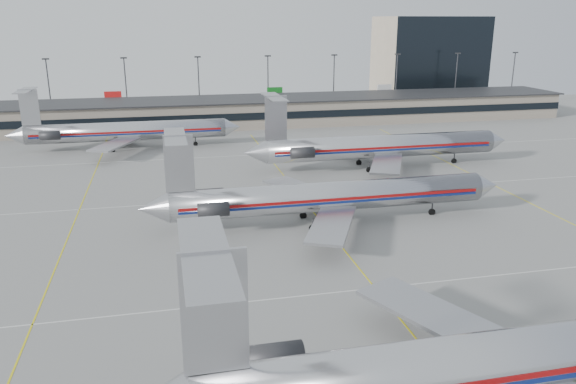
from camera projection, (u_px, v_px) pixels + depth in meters
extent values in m
plane|color=gray|center=(422.00, 346.00, 43.15)|extent=(260.00, 260.00, 0.00)
cube|color=silver|center=(375.00, 288.00, 52.48)|extent=(160.00, 0.15, 0.02)
cube|color=gray|center=(242.00, 112.00, 133.69)|extent=(160.00, 16.00, 6.00)
cube|color=black|center=(247.00, 117.00, 126.08)|extent=(160.00, 0.20, 1.60)
cube|color=#2D2D30|center=(242.00, 99.00, 132.78)|extent=(162.00, 17.00, 0.30)
cylinder|color=#38383D|center=(49.00, 91.00, 136.07)|extent=(0.30, 0.30, 15.00)
cube|color=#2D2D30|center=(45.00, 59.00, 133.83)|extent=(1.60, 0.40, 0.35)
cylinder|color=#38383D|center=(126.00, 89.00, 139.81)|extent=(0.30, 0.30, 15.00)
cube|color=#2D2D30|center=(124.00, 58.00, 137.58)|extent=(1.60, 0.40, 0.35)
cylinder|color=#38383D|center=(199.00, 87.00, 143.56)|extent=(0.30, 0.30, 15.00)
cube|color=#2D2D30|center=(198.00, 57.00, 141.32)|extent=(1.60, 0.40, 0.35)
cylinder|color=#38383D|center=(268.00, 86.00, 147.30)|extent=(0.30, 0.30, 15.00)
cube|color=#2D2D30|center=(268.00, 56.00, 145.07)|extent=(1.60, 0.40, 0.35)
cylinder|color=#38383D|center=(334.00, 84.00, 151.05)|extent=(0.30, 0.30, 15.00)
cube|color=#2D2D30|center=(334.00, 55.00, 148.81)|extent=(1.60, 0.40, 0.35)
cylinder|color=#38383D|center=(396.00, 82.00, 154.79)|extent=(0.30, 0.30, 15.00)
cube|color=#2D2D30|center=(398.00, 54.00, 152.56)|extent=(1.60, 0.40, 0.35)
cylinder|color=#38383D|center=(456.00, 81.00, 158.54)|extent=(0.30, 0.30, 15.00)
cube|color=#2D2D30|center=(458.00, 53.00, 156.30)|extent=(1.60, 0.40, 0.35)
cylinder|color=#38383D|center=(512.00, 79.00, 162.28)|extent=(0.30, 0.30, 15.00)
cube|color=#2D2D30|center=(516.00, 53.00, 160.05)|extent=(1.60, 0.40, 0.35)
cube|color=tan|center=(428.00, 59.00, 171.79)|extent=(30.00, 20.00, 25.00)
cylinder|color=silver|center=(528.00, 357.00, 35.34)|extent=(42.18, 3.90, 3.90)
cube|color=#990B0C|center=(549.00, 373.00, 33.47)|extent=(40.07, 0.05, 0.37)
cube|color=navy|center=(548.00, 379.00, 33.59)|extent=(40.07, 0.05, 0.30)
cube|color=#ACACB1|center=(441.00, 318.00, 42.10)|extent=(9.81, 14.30, 0.34)
cube|color=#ACACB1|center=(215.00, 313.00, 29.66)|extent=(3.59, 0.26, 7.17)
cube|color=#ACACB1|center=(206.00, 254.00, 28.60)|extent=(2.53, 11.07, 0.19)
cylinder|color=#2D2D30|center=(273.00, 358.00, 34.76)|extent=(3.80, 1.79, 1.79)
cylinder|color=#2D2D30|center=(458.00, 378.00, 37.88)|extent=(0.21, 0.21, 1.74)
cylinder|color=silver|center=(331.00, 196.00, 68.51)|extent=(38.89, 3.60, 3.60)
cone|color=silver|center=(486.00, 186.00, 72.88)|extent=(3.11, 3.60, 3.60)
cone|color=#ACACB1|center=(153.00, 208.00, 64.09)|extent=(3.50, 3.60, 3.60)
cube|color=#990B0C|center=(335.00, 200.00, 66.78)|extent=(36.95, 0.05, 0.34)
cube|color=navy|center=(335.00, 203.00, 66.89)|extent=(36.95, 0.05, 0.27)
cube|color=#ACACB1|center=(302.00, 189.00, 74.74)|extent=(9.04, 13.18, 0.31)
cube|color=#ACACB1|center=(332.00, 224.00, 62.04)|extent=(9.04, 13.18, 0.31)
cube|color=#ACACB1|center=(179.00, 164.00, 63.26)|extent=(3.31, 0.24, 6.61)
cube|color=#ACACB1|center=(175.00, 137.00, 62.29)|extent=(2.33, 10.21, 0.18)
cylinder|color=#2D2D30|center=(209.00, 195.00, 67.97)|extent=(3.50, 1.65, 1.65)
cylinder|color=#2D2D30|center=(213.00, 210.00, 62.80)|extent=(3.50, 1.65, 1.65)
cylinder|color=#2D2D30|center=(432.00, 209.00, 72.10)|extent=(0.19, 0.19, 1.60)
cylinder|color=#2D2D30|center=(313.00, 225.00, 66.49)|extent=(0.19, 0.19, 1.60)
cylinder|color=#2D2D30|center=(303.00, 212.00, 70.84)|extent=(0.19, 0.19, 1.60)
cylinder|color=black|center=(432.00, 212.00, 72.24)|extent=(0.88, 0.29, 0.88)
cylinder|color=silver|center=(382.00, 146.00, 94.46)|extent=(39.61, 3.86, 3.86)
cone|color=silver|center=(497.00, 141.00, 98.93)|extent=(3.34, 3.86, 3.86)
cone|color=#ACACB1|center=(255.00, 153.00, 89.95)|extent=(3.75, 3.86, 3.86)
cube|color=#990B0C|center=(387.00, 148.00, 92.61)|extent=(37.63, 0.05, 0.36)
cube|color=navy|center=(386.00, 150.00, 92.73)|extent=(37.63, 0.05, 0.29)
cube|color=#ACACB1|center=(356.00, 144.00, 101.14)|extent=(9.70, 14.13, 0.33)
cube|color=#ACACB1|center=(387.00, 163.00, 87.53)|extent=(9.70, 14.13, 0.33)
cube|color=#ACACB1|center=(276.00, 118.00, 89.06)|extent=(3.54, 0.26, 7.09)
cube|color=#ACACB1|center=(274.00, 97.00, 88.01)|extent=(2.50, 10.95, 0.19)
cylinder|color=#2D2D30|center=(294.00, 145.00, 94.10)|extent=(3.75, 1.77, 1.77)
cylinder|color=#2D2D30|center=(302.00, 153.00, 88.56)|extent=(3.75, 1.77, 1.77)
cylinder|color=#2D2D30|center=(454.00, 158.00, 98.10)|extent=(0.21, 0.21, 1.72)
cylinder|color=#2D2D30|center=(369.00, 167.00, 92.30)|extent=(0.21, 0.21, 1.72)
cylinder|color=#2D2D30|center=(359.00, 160.00, 96.96)|extent=(0.21, 0.21, 1.72)
cylinder|color=black|center=(454.00, 161.00, 98.25)|extent=(0.94, 0.31, 0.94)
cylinder|color=silver|center=(128.00, 131.00, 108.40)|extent=(37.31, 3.63, 3.63)
cone|color=silver|center=(232.00, 127.00, 112.61)|extent=(3.14, 3.63, 3.63)
cone|color=#ACACB1|center=(15.00, 136.00, 104.15)|extent=(3.53, 3.63, 3.63)
cube|color=#990B0C|center=(128.00, 132.00, 106.65)|extent=(35.44, 0.05, 0.34)
cube|color=navy|center=(128.00, 134.00, 106.77)|extent=(35.44, 0.05, 0.27)
cube|color=#ACACB1|center=(120.00, 130.00, 114.69)|extent=(9.13, 13.31, 0.31)
cube|color=#ACACB1|center=(116.00, 144.00, 101.87)|extent=(9.13, 13.31, 0.31)
cube|color=#ACACB1|center=(29.00, 107.00, 103.31)|extent=(3.34, 0.25, 6.68)
cube|color=#ACACB1|center=(25.00, 90.00, 102.33)|extent=(2.36, 10.31, 0.18)
cylinder|color=#2D2D30|center=(55.00, 130.00, 108.06)|extent=(3.53, 1.67, 1.67)
cylinder|color=#2D2D30|center=(50.00, 136.00, 102.84)|extent=(3.53, 1.67, 1.67)
cylinder|color=#2D2D30|center=(195.00, 142.00, 111.83)|extent=(0.20, 0.20, 1.62)
cylinder|color=#2D2D30|center=(113.00, 148.00, 106.36)|extent=(0.20, 0.20, 1.62)
cylinder|color=#2D2D30|center=(114.00, 143.00, 110.76)|extent=(0.20, 0.20, 1.62)
cylinder|color=black|center=(196.00, 144.00, 111.96)|extent=(0.88, 0.29, 0.88)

